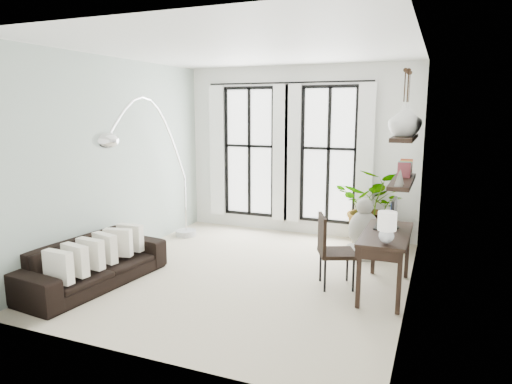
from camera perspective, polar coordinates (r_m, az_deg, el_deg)
The scene contains 16 objects.
floor at distance 6.84m, azimuth -1.13°, elevation -10.19°, with size 5.00×5.00×0.00m, color beige.
ceiling at distance 6.45m, azimuth -1.24°, elevation 17.48°, with size 5.00×5.00×0.00m, color white.
wall_left at distance 7.62m, azimuth -16.94°, elevation 3.88°, with size 5.00×5.00×0.00m, color #9EB0A5.
wall_right at distance 5.94m, azimuth 19.19°, elevation 2.05°, with size 5.00×5.00×0.00m, color white.
wall_back at distance 8.79m, azimuth 5.31°, elevation 5.09°, with size 4.50×4.50×0.00m, color white.
windows at distance 8.79m, azimuth 3.92°, elevation 4.84°, with size 3.26×0.13×2.65m.
wall_shelves at distance 6.03m, azimuth 17.99°, elevation 3.46°, with size 0.25×1.30×0.60m.
sofa at distance 6.73m, azimuth -19.70°, elevation -8.35°, with size 2.13×0.83×0.62m, color black.
throw_pillows at distance 6.61m, azimuth -19.15°, elevation -6.94°, with size 0.40×1.52×0.40m.
plant at distance 8.22m, azimuth 14.65°, elevation -1.89°, with size 1.27×1.10×1.41m, color #2D7228.
desk at distance 6.15m, azimuth 15.88°, elevation -5.56°, with size 0.59×1.39×1.21m.
desk_chair at distance 6.28m, azimuth 9.29°, elevation -6.71°, with size 0.62×0.62×1.00m.
arc_lamp at distance 7.38m, azimuth -13.01°, elevation 7.16°, with size 0.77×2.95×2.59m.
buddha at distance 7.67m, azimuth 13.31°, elevation -4.93°, with size 0.55×0.55×0.99m.
vase_a at distance 5.71m, azimuth 18.06°, elevation 8.52°, with size 0.37×0.37×0.38m, color white.
vase_b at distance 6.11m, azimuth 18.35°, elevation 8.59°, with size 0.37×0.37×0.38m, color white.
Camera 1 is at (2.54, -5.88, 2.40)m, focal length 32.00 mm.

